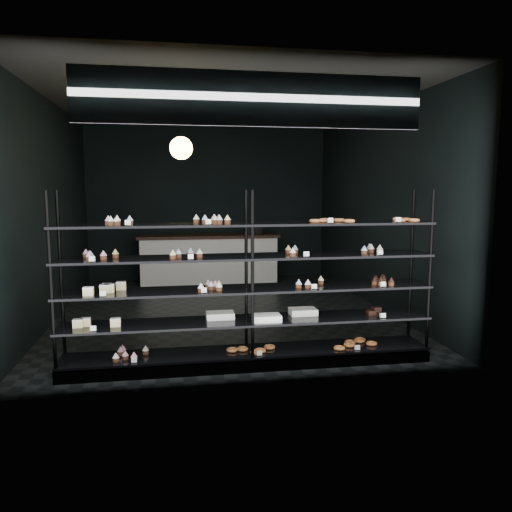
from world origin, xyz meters
name	(u,v)px	position (x,y,z in m)	size (l,w,h in m)	color
room	(223,210)	(0.00, 0.00, 1.60)	(5.01, 6.01, 3.20)	black
display_shelf	(247,309)	(0.00, -2.45, 0.63)	(4.00, 0.50, 1.91)	black
signage	(253,99)	(0.00, -2.93, 2.75)	(3.30, 0.05, 0.50)	#0D1F43
pendant_lamp	(181,148)	(-0.63, -0.89, 2.45)	(0.30, 0.30, 0.88)	black
service_counter	(210,258)	(-0.03, 2.50, 0.50)	(2.85, 0.65, 1.23)	silver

